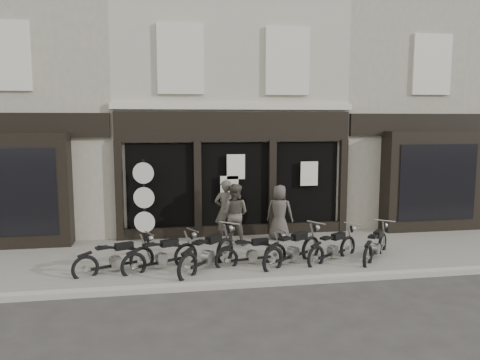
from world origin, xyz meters
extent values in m
plane|color=#2D2B28|center=(0.00, 0.00, 0.00)|extent=(90.00, 90.00, 0.00)
cube|color=slate|center=(0.00, 0.90, 0.06)|extent=(30.00, 4.20, 0.12)
cube|color=gray|center=(0.00, -1.25, 0.07)|extent=(30.00, 0.25, 0.13)
cube|color=#A49C8C|center=(0.00, 6.00, 4.10)|extent=(7.20, 6.00, 8.20)
cube|color=black|center=(0.00, 2.92, 3.45)|extent=(7.10, 0.18, 0.90)
cube|color=black|center=(0.00, 2.98, 1.50)|extent=(6.50, 0.10, 2.95)
cube|color=black|center=(0.00, 2.91, 0.22)|extent=(7.10, 0.20, 0.44)
cube|color=beige|center=(0.00, 2.95, 4.05)|extent=(7.30, 0.22, 0.18)
cube|color=beige|center=(-1.60, 2.95, 5.40)|extent=(1.35, 0.12, 2.00)
cube|color=black|center=(-1.60, 2.98, 5.40)|extent=(1.05, 0.06, 1.70)
cube|color=beige|center=(1.60, 2.95, 5.40)|extent=(1.35, 0.12, 2.00)
cube|color=black|center=(1.60, 2.98, 5.40)|extent=(1.05, 0.06, 1.70)
cube|color=black|center=(-3.45, 2.90, 1.55)|extent=(0.22, 0.22, 3.00)
cube|color=black|center=(-1.15, 2.90, 1.55)|extent=(0.22, 0.22, 3.00)
cube|color=black|center=(1.15, 2.90, 1.55)|extent=(0.22, 0.22, 3.00)
cube|color=black|center=(3.45, 2.90, 1.55)|extent=(0.22, 0.22, 3.00)
cube|color=silver|center=(0.00, 2.80, 2.25)|extent=(0.55, 0.04, 0.75)
cube|color=silver|center=(2.30, 2.80, 2.00)|extent=(0.55, 0.04, 0.75)
cube|color=silver|center=(-0.20, 2.80, 1.60)|extent=(0.55, 0.04, 0.75)
cube|color=#9D9684|center=(-6.35, 6.00, 4.10)|extent=(5.50, 6.00, 8.20)
cube|color=black|center=(-6.35, 2.65, 1.70)|extent=(3.20, 0.70, 3.20)
cube|color=black|center=(-6.35, 2.30, 1.70)|extent=(2.60, 0.06, 2.40)
cube|color=black|center=(-6.35, 2.95, 3.50)|extent=(5.40, 0.16, 0.70)
cube|color=beige|center=(-6.35, 2.96, 5.40)|extent=(1.30, 0.10, 1.90)
cube|color=black|center=(-6.35, 2.99, 5.40)|extent=(1.00, 0.06, 1.60)
cube|color=#9D9684|center=(6.35, 6.00, 4.10)|extent=(5.50, 6.00, 8.20)
cube|color=black|center=(6.35, 2.65, 1.70)|extent=(3.20, 0.70, 3.20)
cube|color=black|center=(6.35, 2.30, 1.70)|extent=(2.60, 0.06, 2.40)
cube|color=black|center=(6.35, 2.95, 3.50)|extent=(5.40, 0.16, 0.70)
cube|color=beige|center=(6.35, 2.96, 5.40)|extent=(1.30, 0.10, 1.90)
cube|color=black|center=(6.35, 2.99, 5.40)|extent=(1.00, 0.06, 1.60)
torus|color=black|center=(-2.72, 0.17, 0.31)|extent=(0.61, 0.33, 0.63)
torus|color=black|center=(-3.96, -0.37, 0.31)|extent=(0.61, 0.33, 0.63)
cube|color=black|center=(-3.34, -0.10, 0.27)|extent=(1.03, 0.48, 0.06)
cube|color=gray|center=(-3.32, -0.09, 0.35)|extent=(0.27, 0.24, 0.24)
cube|color=black|center=(-3.12, 0.00, 0.70)|extent=(0.45, 0.31, 0.16)
cube|color=black|center=(-3.59, -0.21, 0.74)|extent=(0.33, 0.28, 0.06)
cylinder|color=gray|center=(-2.54, 0.25, 0.92)|extent=(0.25, 0.51, 0.03)
torus|color=black|center=(-1.66, 0.26, 0.32)|extent=(0.61, 0.36, 0.64)
torus|color=black|center=(-2.89, -0.35, 0.32)|extent=(0.61, 0.36, 0.64)
cube|color=black|center=(-2.28, -0.05, 0.28)|extent=(1.02, 0.54, 0.06)
cube|color=gray|center=(-2.26, -0.04, 0.35)|extent=(0.28, 0.25, 0.25)
cube|color=black|center=(-2.06, 0.06, 0.71)|extent=(0.46, 0.34, 0.16)
cube|color=black|center=(-2.53, -0.18, 0.75)|extent=(0.34, 0.30, 0.06)
cylinder|color=gray|center=(-1.48, 0.35, 0.94)|extent=(0.27, 0.50, 0.03)
torus|color=black|center=(-0.68, 0.34, 0.35)|extent=(0.54, 0.60, 0.71)
torus|color=black|center=(-1.68, -0.80, 0.35)|extent=(0.54, 0.60, 0.71)
cube|color=black|center=(-1.18, -0.23, 0.31)|extent=(0.86, 0.97, 0.06)
cube|color=gray|center=(-1.16, -0.21, 0.39)|extent=(0.31, 0.31, 0.27)
cube|color=black|center=(-1.00, -0.02, 0.79)|extent=(0.45, 0.48, 0.18)
cube|color=black|center=(-1.38, -0.47, 0.83)|extent=(0.36, 0.37, 0.06)
cylinder|color=gray|center=(-0.53, 0.52, 1.04)|extent=(0.48, 0.43, 0.04)
torus|color=black|center=(0.55, 0.04, 0.30)|extent=(0.60, 0.18, 0.60)
torus|color=black|center=(-0.71, -0.18, 0.30)|extent=(0.60, 0.18, 0.60)
cube|color=black|center=(-0.08, -0.07, 0.26)|extent=(1.04, 0.22, 0.05)
cube|color=gray|center=(-0.06, -0.07, 0.33)|extent=(0.24, 0.19, 0.23)
cube|color=black|center=(0.15, -0.03, 0.67)|extent=(0.43, 0.22, 0.15)
cube|color=black|center=(-0.34, -0.12, 0.70)|extent=(0.29, 0.22, 0.05)
cylinder|color=gray|center=(0.74, 0.07, 0.88)|extent=(0.12, 0.51, 0.03)
torus|color=black|center=(1.55, 0.26, 0.34)|extent=(0.62, 0.46, 0.68)
torus|color=black|center=(0.34, -0.56, 0.34)|extent=(0.62, 0.46, 0.68)
cube|color=black|center=(0.95, -0.15, 0.30)|extent=(1.02, 0.72, 0.06)
cube|color=gray|center=(0.96, -0.14, 0.38)|extent=(0.30, 0.29, 0.26)
cube|color=black|center=(1.16, -0.01, 0.76)|extent=(0.48, 0.40, 0.17)
cube|color=black|center=(0.70, -0.32, 0.80)|extent=(0.36, 0.34, 0.06)
cylinder|color=gray|center=(1.73, 0.38, 1.00)|extent=(0.36, 0.50, 0.04)
torus|color=black|center=(2.58, 0.31, 0.31)|extent=(0.57, 0.41, 0.63)
torus|color=black|center=(1.46, -0.42, 0.31)|extent=(0.57, 0.41, 0.63)
cube|color=black|center=(2.02, -0.05, 0.27)|extent=(0.94, 0.64, 0.06)
cube|color=gray|center=(2.04, -0.04, 0.35)|extent=(0.28, 0.26, 0.24)
cube|color=black|center=(2.22, 0.08, 0.70)|extent=(0.44, 0.36, 0.16)
cube|color=black|center=(1.79, -0.21, 0.73)|extent=(0.33, 0.31, 0.06)
cylinder|color=gray|center=(2.75, 0.42, 0.92)|extent=(0.32, 0.47, 0.03)
torus|color=black|center=(3.61, 0.43, 0.32)|extent=(0.48, 0.54, 0.64)
torus|color=black|center=(2.72, -0.60, 0.32)|extent=(0.48, 0.54, 0.64)
cube|color=black|center=(3.17, -0.09, 0.28)|extent=(0.77, 0.88, 0.06)
cube|color=gray|center=(3.18, -0.07, 0.35)|extent=(0.28, 0.28, 0.24)
cube|color=black|center=(3.33, 0.10, 0.71)|extent=(0.40, 0.43, 0.16)
cube|color=black|center=(2.98, -0.30, 0.75)|extent=(0.33, 0.34, 0.06)
cylinder|color=gray|center=(3.75, 0.58, 0.94)|extent=(0.43, 0.38, 0.03)
imported|color=#49463C|center=(-0.39, 2.24, 1.03)|extent=(0.67, 0.45, 1.81)
imported|color=#48433A|center=(-0.19, 1.91, 0.99)|extent=(1.04, 0.95, 1.74)
imported|color=#423C37|center=(1.21, 2.18, 0.94)|extent=(0.94, 0.80, 1.64)
cylinder|color=black|center=(-2.73, 2.58, 0.03)|extent=(0.40, 0.40, 0.07)
cylinder|color=black|center=(-2.73, 2.58, 1.26)|extent=(0.08, 0.08, 2.53)
cylinder|color=black|center=(-2.73, 2.54, 2.14)|extent=(0.61, 0.18, 0.62)
cylinder|color=beige|center=(-2.73, 2.52, 2.14)|extent=(0.60, 0.14, 0.62)
cylinder|color=black|center=(-2.73, 2.54, 1.43)|extent=(0.61, 0.18, 0.62)
cylinder|color=beige|center=(-2.73, 2.52, 1.43)|extent=(0.60, 0.14, 0.62)
cylinder|color=black|center=(-2.73, 2.54, 0.71)|extent=(0.61, 0.18, 0.62)
cylinder|color=beige|center=(-2.73, 2.52, 0.71)|extent=(0.60, 0.14, 0.62)
camera|label=1|loc=(-2.20, -11.02, 3.64)|focal=35.00mm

